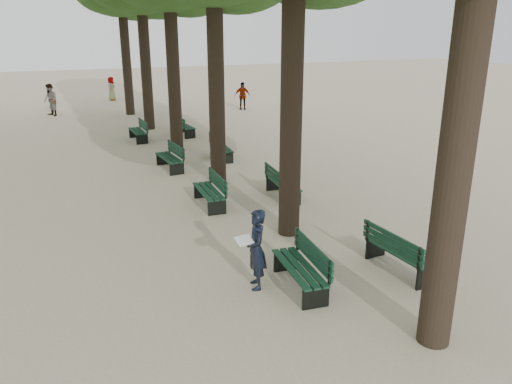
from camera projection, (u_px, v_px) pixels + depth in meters
name	position (u px, v px, depth m)	size (l,w,h in m)	color
ground	(294.00, 303.00, 9.32)	(120.00, 120.00, 0.00)	#C3B394
bench_left_0	(299.00, 276.00, 9.76)	(0.79, 1.86, 0.92)	black
bench_left_1	(209.00, 197.00, 14.32)	(0.70, 1.84, 0.92)	black
bench_left_2	(170.00, 162.00, 18.02)	(0.66, 1.83, 0.92)	black
bench_left_3	(138.00, 135.00, 22.68)	(0.57, 1.80, 0.92)	black
bench_right_0	(400.00, 259.00, 10.44)	(0.62, 1.82, 0.92)	black
bench_right_1	(283.00, 189.00, 15.02)	(0.78, 1.86, 0.92)	black
bench_right_2	(222.00, 152.00, 19.51)	(0.77, 1.85, 0.92)	black
bench_right_3	(185.00, 130.00, 23.80)	(0.62, 1.82, 0.92)	black
man_with_map	(256.00, 249.00, 9.64)	(0.67, 0.71, 1.62)	black
pedestrian_c	(242.00, 96.00, 31.33)	(0.99, 0.34, 1.70)	#262628
pedestrian_d	(111.00, 89.00, 35.29)	(0.80, 0.33, 1.64)	#262628
pedestrian_a	(51.00, 100.00, 28.95)	(0.90, 0.37, 1.85)	#262628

